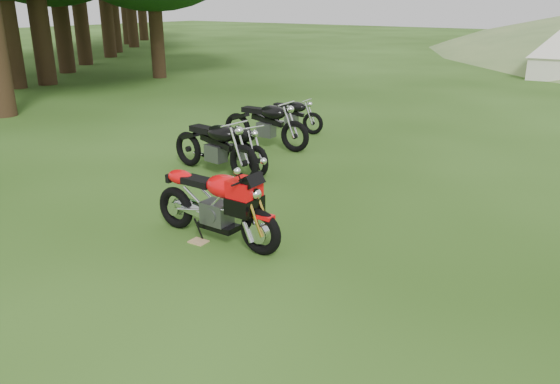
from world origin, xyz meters
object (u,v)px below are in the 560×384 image
Objects in this scene: vintage_moto_a at (215,145)px; vintage_moto_c at (265,122)px; vintage_moto_b at (238,144)px; sport_motorcycle at (215,198)px; vintage_moto_d at (291,114)px; plywood_board at (198,242)px.

vintage_moto_c is at bearing 106.24° from vintage_moto_a.
sport_motorcycle is at bearing -38.35° from vintage_moto_b.
sport_motorcycle reaches higher than vintage_moto_d.
vintage_moto_a reaches higher than vintage_moto_d.
vintage_moto_a is at bearing -82.02° from vintage_moto_c.
vintage_moto_d is at bearing 113.93° from plywood_board.
vintage_moto_c is at bearing 118.99° from sport_motorcycle.
plywood_board is 6.63m from vintage_moto_d.
vintage_moto_b is at bearing 124.17° from sport_motorcycle.
sport_motorcycle is 4.93m from vintage_moto_c.
vintage_moto_d reaches higher than plywood_board.
vintage_moto_c is (-0.54, 1.57, 0.07)m from vintage_moto_b.
plywood_board is 3.10m from vintage_moto_a.
vintage_moto_a is 3.72m from vintage_moto_d.
vintage_moto_d is (-0.81, 3.63, -0.12)m from vintage_moto_a.
vintage_moto_a is at bearing -84.27° from vintage_moto_d.
vintage_moto_c is at bearing 116.94° from plywood_board.
sport_motorcycle reaches higher than plywood_board.
sport_motorcycle is at bearing 53.67° from plywood_board.
vintage_moto_a is at bearing 127.78° from plywood_board.
vintage_moto_b is at bearing 80.33° from vintage_moto_a.
vintage_moto_a is at bearing 131.82° from sport_motorcycle.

